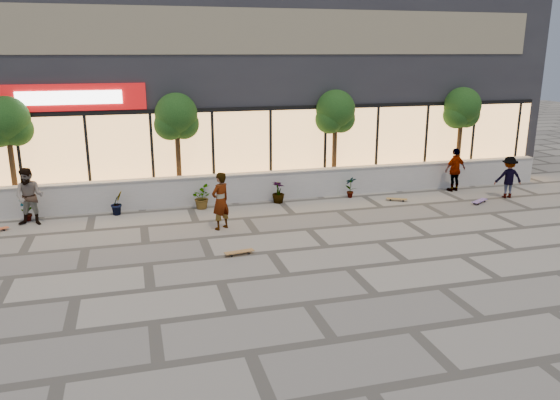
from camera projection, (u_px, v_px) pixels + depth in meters
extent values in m
plane|color=gray|center=(348.00, 268.00, 13.81)|extent=(80.00, 80.00, 0.00)
cube|color=silver|center=(277.00, 186.00, 20.19)|extent=(22.00, 0.35, 1.00)
cube|color=#B2AFA8|center=(277.00, 172.00, 20.05)|extent=(22.00, 0.42, 0.04)
cube|color=#27262C|center=(245.00, 76.00, 24.32)|extent=(24.00, 9.00, 8.50)
cube|color=#ECA95E|center=(270.00, 149.00, 20.79)|extent=(23.04, 0.05, 3.00)
cube|color=black|center=(270.00, 108.00, 20.35)|extent=(23.04, 0.08, 0.15)
cube|color=#B40C0E|center=(70.00, 98.00, 18.41)|extent=(5.00, 0.10, 0.90)
cube|color=white|center=(70.00, 98.00, 18.34)|extent=(3.40, 0.06, 0.45)
cube|color=brown|center=(270.00, 31.00, 19.65)|extent=(21.60, 0.05, 1.60)
imported|color=#153711|center=(27.00, 209.00, 17.54)|extent=(0.43, 0.29, 0.81)
imported|color=#153711|center=(117.00, 203.00, 18.26)|extent=(0.57, 0.57, 0.81)
imported|color=#153711|center=(201.00, 197.00, 18.97)|extent=(0.68, 0.77, 0.81)
imported|color=#153711|center=(278.00, 192.00, 19.68)|extent=(0.64, 0.64, 0.81)
imported|color=#153711|center=(351.00, 187.00, 20.39)|extent=(0.46, 0.35, 0.81)
cylinder|color=#412F17|center=(12.00, 165.00, 18.26)|extent=(0.18, 0.18, 3.24)
sphere|color=#153711|center=(6.00, 119.00, 17.85)|extent=(1.50, 1.50, 1.50)
sphere|color=#153711|center=(16.00, 129.00, 18.06)|extent=(1.10, 1.10, 1.10)
cylinder|color=#412F17|center=(178.00, 157.00, 19.66)|extent=(0.18, 0.18, 3.24)
sphere|color=#153711|center=(176.00, 114.00, 19.25)|extent=(1.50, 1.50, 1.50)
sphere|color=#153711|center=(170.00, 125.00, 19.23)|extent=(1.10, 1.10, 1.10)
sphere|color=#153711|center=(184.00, 124.00, 19.45)|extent=(1.10, 1.10, 1.10)
cylinder|color=#412F17|center=(334.00, 150.00, 21.18)|extent=(0.18, 0.18, 3.24)
sphere|color=#153711|center=(336.00, 109.00, 20.78)|extent=(1.50, 1.50, 1.50)
sphere|color=#153711|center=(330.00, 119.00, 20.76)|extent=(1.10, 1.10, 1.10)
sphere|color=#153711|center=(341.00, 119.00, 20.98)|extent=(1.10, 1.10, 1.10)
cylinder|color=#412F17|center=(459.00, 143.00, 22.58)|extent=(0.18, 0.18, 3.24)
sphere|color=#153711|center=(462.00, 106.00, 22.17)|extent=(1.50, 1.50, 1.50)
sphere|color=#153711|center=(457.00, 115.00, 22.16)|extent=(1.10, 1.10, 1.10)
sphere|color=#153711|center=(466.00, 114.00, 22.38)|extent=(1.10, 1.10, 1.10)
imported|color=silver|center=(221.00, 201.00, 16.64)|extent=(0.78, 0.72, 1.79)
imported|color=#8F805C|center=(30.00, 197.00, 17.03)|extent=(1.01, 0.86, 1.83)
imported|color=silver|center=(455.00, 170.00, 21.23)|extent=(1.06, 0.62, 1.70)
imported|color=#94371B|center=(509.00, 177.00, 20.30)|extent=(1.12, 0.80, 1.56)
cube|color=olive|center=(239.00, 252.00, 14.70)|extent=(0.83, 0.33, 0.02)
cylinder|color=black|center=(247.00, 251.00, 14.88)|extent=(0.06, 0.04, 0.06)
cylinder|color=black|center=(249.00, 253.00, 14.75)|extent=(0.06, 0.04, 0.06)
cylinder|color=black|center=(230.00, 254.00, 14.69)|extent=(0.06, 0.04, 0.06)
cylinder|color=black|center=(232.00, 256.00, 14.56)|extent=(0.06, 0.04, 0.06)
cylinder|color=black|center=(3.00, 229.00, 16.76)|extent=(0.06, 0.05, 0.05)
cylinder|color=black|center=(4.00, 230.00, 16.67)|extent=(0.06, 0.05, 0.05)
cube|color=olive|center=(397.00, 199.00, 20.00)|extent=(0.75, 0.53, 0.02)
cylinder|color=black|center=(403.00, 200.00, 20.02)|extent=(0.06, 0.05, 0.05)
cylinder|color=black|center=(403.00, 201.00, 19.90)|extent=(0.06, 0.05, 0.05)
cylinder|color=black|center=(390.00, 199.00, 20.13)|extent=(0.06, 0.05, 0.05)
cylinder|color=black|center=(390.00, 200.00, 20.00)|extent=(0.06, 0.05, 0.05)
cube|color=#6A5092|center=(480.00, 201.00, 19.70)|extent=(0.85, 0.62, 0.02)
cylinder|color=black|center=(481.00, 201.00, 19.95)|extent=(0.07, 0.06, 0.06)
cylinder|color=black|center=(485.00, 201.00, 19.84)|extent=(0.07, 0.06, 0.06)
cylinder|color=black|center=(474.00, 203.00, 19.59)|extent=(0.07, 0.06, 0.06)
cylinder|color=black|center=(478.00, 204.00, 19.48)|extent=(0.07, 0.06, 0.06)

